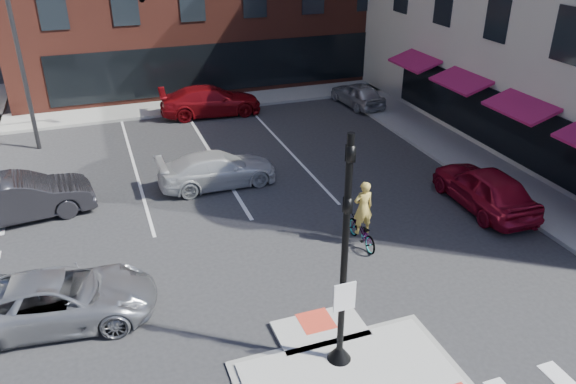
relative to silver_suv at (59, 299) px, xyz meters
name	(u,v)px	position (x,y,z in m)	size (l,w,h in m)	color
ground	(346,373)	(6.46, -4.44, -0.71)	(120.00, 120.00, 0.00)	#28282B
refuge_island	(350,379)	(6.46, -4.70, -0.66)	(5.40, 4.65, 0.13)	gray
sidewalk_e	(468,158)	(17.26, 5.56, -0.64)	(3.00, 24.00, 0.15)	gray
sidewalk_n	(233,100)	(9.46, 17.56, -0.64)	(26.00, 3.00, 0.15)	gray
signal_pole	(343,285)	(6.46, -4.05, 1.64)	(0.60, 0.60, 5.98)	black
mast_arm_signal	(109,7)	(2.99, 13.56, 5.49)	(6.10, 2.24, 8.00)	black
silver_suv	(59,299)	(0.00, 0.00, 0.00)	(2.37, 5.14, 1.43)	#A5A7AC
red_sedan	(485,188)	(14.96, 1.56, 0.10)	(1.93, 4.79, 1.63)	maroon
white_pickup	(218,169)	(6.01, 6.85, -0.02)	(1.94, 4.78, 1.39)	silver
bg_car_dark	(20,198)	(-1.31, 6.56, 0.11)	(1.74, 5.00, 1.65)	#242328
bg_car_silver	(358,94)	(15.96, 14.25, -0.04)	(1.60, 3.99, 1.36)	silver
bg_car_red	(210,101)	(7.72, 15.59, 0.07)	(2.21, 5.43, 1.58)	maroon
cyclist	(362,224)	(9.46, 0.76, 0.07)	(0.69, 1.87, 2.33)	#3F3F44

